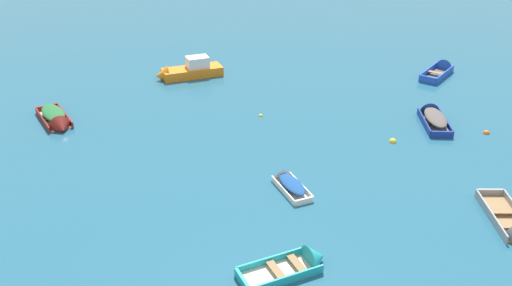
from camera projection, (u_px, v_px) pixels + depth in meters
name	position (u px, v px, depth m)	size (l,w,h in m)	color
rowboat_white_far_left	(287.00, 182.00, 29.13)	(2.27, 3.28, 1.01)	beige
rowboat_maroon_near_left	(56.00, 120.00, 35.96)	(3.60, 4.43, 1.40)	beige
rowboat_blue_near_right	(441.00, 70.00, 44.92)	(3.67, 4.47, 1.31)	#4C4C51
rowboat_turquoise_near_camera	(302.00, 263.00, 23.31)	(4.09, 2.97, 1.33)	beige
rowboat_deep_blue_outer_right	(432.00, 116.00, 36.44)	(1.57, 4.29, 1.34)	gray
motor_launch_orange_midfield_left	(187.00, 71.00, 43.92)	(5.51, 3.52, 1.89)	orange
mooring_buoy_far_field	(393.00, 142.00, 33.86)	(0.47, 0.47, 0.47)	yellow
mooring_buoy_between_boats_left	(261.00, 116.00, 37.31)	(0.31, 0.31, 0.31)	yellow
mooring_buoy_near_foreground	(486.00, 133.00, 34.94)	(0.42, 0.42, 0.42)	orange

